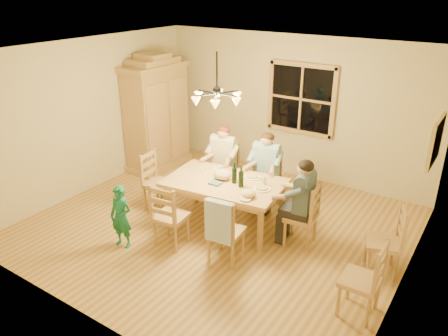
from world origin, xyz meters
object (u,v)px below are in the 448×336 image
Objects in this scene: chair_far_right at (265,191)px; child at (121,217)px; wine_bottle_b at (241,177)px; dining_table at (224,187)px; chair_near_right at (226,241)px; chair_far_left at (223,182)px; chair_end_left at (159,192)px; armoire at (157,116)px; adult_slate_man at (303,193)px; adult_woman at (223,153)px; chair_spare_front at (359,291)px; chair_spare_back at (381,252)px; chair_end_right at (300,226)px; chandelier at (217,97)px; adult_plaid_man at (266,161)px; chair_near_left at (171,226)px; wine_bottle_a at (234,173)px.

child is (-1.14, -2.18, 0.17)m from chair_far_right.
chair_far_right is at bearing 94.42° from wine_bottle_b.
child reaches higher than dining_table.
chair_near_right is 3.00× the size of wine_bottle_b.
chair_far_left is 1.00× the size of chair_end_left.
wine_bottle_b is 0.35× the size of child.
adult_slate_man is at bearing -17.02° from armoire.
chair_spare_front is at bearing 144.59° from adult_woman.
adult_woman is 3.05m from chair_spare_back.
adult_slate_man is at bearing 153.43° from chair_far_left.
armoire is 2.63× the size of adult_slate_man.
chair_near_right is at bearing 136.74° from chair_end_right.
chair_far_right and chair_near_right have the same top height.
chair_far_left is (-0.48, 0.88, -1.77)m from chandelier.
adult_plaid_man reaches higher than chair_end_right.
adult_woman is (0.68, 0.93, 0.54)m from chair_end_left.
chair_spare_back is at bearing 5.06° from chandelier.
chair_spare_back is (2.73, 1.00, 0.00)m from chair_near_left.
adult_plaid_man and adult_slate_man have the same top height.
adult_slate_man is at bearing 6.17° from wine_bottle_a.
chair_spare_front is at bearing -18.85° from dining_table.
chair_spare_front is at bearing 134.97° from adult_plaid_man.
wine_bottle_b is (-0.23, 0.75, 0.62)m from chair_near_right.
chair_far_left is 1.00× the size of chair_near_right.
chair_end_left reaches higher than dining_table.
chair_far_left is at bearing 63.43° from adult_slate_man.
chair_end_right is (1.76, -0.63, 0.00)m from chair_far_left.
chair_end_left is (-0.68, -0.93, 0.00)m from chair_far_left.
wine_bottle_b reaches higher than chair_end_right.
chair_far_left is 1.87m from chair_end_right.
chair_far_right is at bearing 93.37° from chair_near_right.
adult_woman is 1.00× the size of adult_slate_man.
armoire reaches higher than chair_near_right.
adult_plaid_man reaches higher than child.
armoire is 2.86m from chair_far_right.
chair_end_left is 3.00× the size of wine_bottle_a.
wine_bottle_a is (0.50, 0.92, 0.62)m from chair_near_left.
adult_slate_man is 0.88× the size of chair_spare_back.
wine_bottle_b is (0.07, -0.90, 0.08)m from adult_plaid_man.
armoire is 2.42× the size of child.
chair_spare_front is (1.85, -0.04, 0.00)m from chair_near_right.
adult_woman reaches higher than chair_end_right.
chair_end_left is 1.86m from adult_plaid_man.
chair_spare_back is at bearing 87.38° from chair_end_left.
chair_near_left is 1.00× the size of chair_end_right.
dining_table is at bearing 62.10° from chair_near_left.
chandelier is 2.20m from chair_end_right.
child is at bearing 117.62° from chair_end_right.
chandelier is 0.78× the size of chair_spare_front.
wine_bottle_a reaches higher than chair_end_left.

